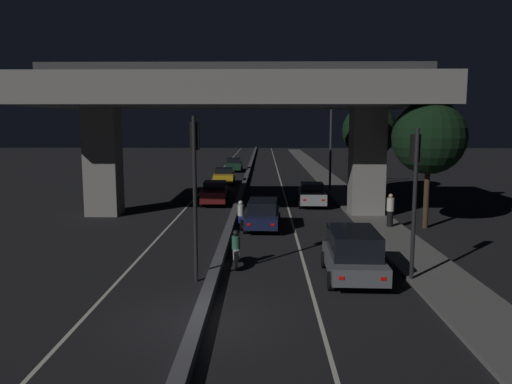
{
  "coord_description": "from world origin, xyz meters",
  "views": [
    {
      "loc": [
        1.78,
        -13.42,
        5.51
      ],
      "look_at": [
        1.31,
        15.28,
        1.56
      ],
      "focal_mm": 35.0,
      "sensor_mm": 36.0,
      "label": 1
    }
  ],
  "objects_px": {
    "traffic_light_right_of_median": "(415,179)",
    "motorcycle_white_filtering_near": "(236,251)",
    "car_dark_red_lead_oncoming": "(215,193)",
    "car_dark_green_third_oncoming": "(234,165)",
    "motorcycle_blue_filtering_mid": "(241,216)",
    "car_grey_lead": "(353,253)",
    "car_dark_blue_second": "(263,214)",
    "car_silver_third": "(312,194)",
    "street_lamp": "(328,127)",
    "traffic_light_left_of_median": "(195,171)",
    "pedestrian_on_sidewalk": "(390,210)",
    "car_taxi_yellow_second_oncoming": "(224,176)"
  },
  "relations": [
    {
      "from": "street_lamp",
      "to": "motorcycle_white_filtering_near",
      "type": "xyz_separation_m",
      "value": [
        -6.14,
        -21.18,
        -4.6
      ]
    },
    {
      "from": "car_dark_blue_second",
      "to": "motorcycle_white_filtering_near",
      "type": "distance_m",
      "value": 7.16
    },
    {
      "from": "street_lamp",
      "to": "car_taxi_yellow_second_oncoming",
      "type": "xyz_separation_m",
      "value": [
        -8.73,
        5.28,
        -4.46
      ]
    },
    {
      "from": "pedestrian_on_sidewalk",
      "to": "motorcycle_blue_filtering_mid",
      "type": "bearing_deg",
      "value": 179.15
    },
    {
      "from": "car_dark_green_third_oncoming",
      "to": "car_silver_third",
      "type": "bearing_deg",
      "value": 14.62
    },
    {
      "from": "traffic_light_right_of_median",
      "to": "car_dark_green_third_oncoming",
      "type": "relative_size",
      "value": 1.24
    },
    {
      "from": "street_lamp",
      "to": "car_taxi_yellow_second_oncoming",
      "type": "bearing_deg",
      "value": 148.84
    },
    {
      "from": "car_grey_lead",
      "to": "car_dark_green_third_oncoming",
      "type": "relative_size",
      "value": 0.93
    },
    {
      "from": "car_dark_blue_second",
      "to": "car_grey_lead",
      "type": "bearing_deg",
      "value": -156.5
    },
    {
      "from": "car_grey_lead",
      "to": "street_lamp",
      "type": "bearing_deg",
      "value": -2.76
    },
    {
      "from": "traffic_light_right_of_median",
      "to": "car_grey_lead",
      "type": "height_order",
      "value": "traffic_light_right_of_median"
    },
    {
      "from": "car_dark_blue_second",
      "to": "car_dark_green_third_oncoming",
      "type": "distance_m",
      "value": 31.94
    },
    {
      "from": "car_dark_green_third_oncoming",
      "to": "motorcycle_blue_filtering_mid",
      "type": "relative_size",
      "value": 2.34
    },
    {
      "from": "traffic_light_right_of_median",
      "to": "motorcycle_blue_filtering_mid",
      "type": "height_order",
      "value": "traffic_light_right_of_median"
    },
    {
      "from": "traffic_light_left_of_median",
      "to": "car_dark_blue_second",
      "type": "height_order",
      "value": "traffic_light_left_of_median"
    },
    {
      "from": "traffic_light_right_of_median",
      "to": "motorcycle_blue_filtering_mid",
      "type": "bearing_deg",
      "value": 125.56
    },
    {
      "from": "traffic_light_left_of_median",
      "to": "car_grey_lead",
      "type": "xyz_separation_m",
      "value": [
        5.57,
        0.34,
        -2.98
      ]
    },
    {
      "from": "car_taxi_yellow_second_oncoming",
      "to": "motorcycle_blue_filtering_mid",
      "type": "relative_size",
      "value": 2.19
    },
    {
      "from": "car_grey_lead",
      "to": "car_dark_blue_second",
      "type": "height_order",
      "value": "car_grey_lead"
    },
    {
      "from": "car_dark_green_third_oncoming",
      "to": "car_dark_blue_second",
      "type": "bearing_deg",
      "value": 5.27
    },
    {
      "from": "traffic_light_right_of_median",
      "to": "street_lamp",
      "type": "bearing_deg",
      "value": 90.24
    },
    {
      "from": "traffic_light_right_of_median",
      "to": "car_dark_red_lead_oncoming",
      "type": "xyz_separation_m",
      "value": [
        -8.57,
        16.97,
        -2.85
      ]
    },
    {
      "from": "traffic_light_right_of_median",
      "to": "car_grey_lead",
      "type": "distance_m",
      "value": 3.37
    },
    {
      "from": "traffic_light_left_of_median",
      "to": "traffic_light_right_of_median",
      "type": "distance_m",
      "value": 7.54
    },
    {
      "from": "traffic_light_left_of_median",
      "to": "pedestrian_on_sidewalk",
      "type": "bearing_deg",
      "value": 44.43
    },
    {
      "from": "traffic_light_right_of_median",
      "to": "car_dark_green_third_oncoming",
      "type": "bearing_deg",
      "value": 102.03
    },
    {
      "from": "car_grey_lead",
      "to": "car_silver_third",
      "type": "bearing_deg",
      "value": 1.83
    },
    {
      "from": "car_taxi_yellow_second_oncoming",
      "to": "motorcycle_blue_filtering_mid",
      "type": "distance_m",
      "value": 19.48
    },
    {
      "from": "car_silver_third",
      "to": "motorcycle_blue_filtering_mid",
      "type": "relative_size",
      "value": 2.35
    },
    {
      "from": "car_silver_third",
      "to": "car_dark_green_third_oncoming",
      "type": "bearing_deg",
      "value": 17.14
    },
    {
      "from": "car_dark_red_lead_oncoming",
      "to": "motorcycle_blue_filtering_mid",
      "type": "xyz_separation_m",
      "value": [
        2.17,
        -8.03,
        -0.16
      ]
    },
    {
      "from": "street_lamp",
      "to": "car_grey_lead",
      "type": "distance_m",
      "value": 23.14
    },
    {
      "from": "car_silver_third",
      "to": "car_dark_green_third_oncoming",
      "type": "distance_m",
      "value": 25.13
    },
    {
      "from": "traffic_light_left_of_median",
      "to": "car_dark_green_third_oncoming",
      "type": "height_order",
      "value": "traffic_light_left_of_median"
    },
    {
      "from": "pedestrian_on_sidewalk",
      "to": "street_lamp",
      "type": "bearing_deg",
      "value": 96.31
    },
    {
      "from": "street_lamp",
      "to": "motorcycle_white_filtering_near",
      "type": "bearing_deg",
      "value": -106.17
    },
    {
      "from": "traffic_light_left_of_median",
      "to": "car_dark_green_third_oncoming",
      "type": "bearing_deg",
      "value": 91.59
    },
    {
      "from": "car_grey_lead",
      "to": "car_silver_third",
      "type": "distance_m",
      "value": 16.1
    },
    {
      "from": "car_taxi_yellow_second_oncoming",
      "to": "traffic_light_right_of_median",
      "type": "bearing_deg",
      "value": 15.53
    },
    {
      "from": "traffic_light_right_of_median",
      "to": "car_taxi_yellow_second_oncoming",
      "type": "relative_size",
      "value": 1.32
    },
    {
      "from": "traffic_light_right_of_median",
      "to": "motorcycle_white_filtering_near",
      "type": "distance_m",
      "value": 7.17
    },
    {
      "from": "car_dark_red_lead_oncoming",
      "to": "car_dark_green_third_oncoming",
      "type": "xyz_separation_m",
      "value": [
        -0.1,
        23.67,
        -0.02
      ]
    },
    {
      "from": "traffic_light_left_of_median",
      "to": "car_silver_third",
      "type": "relative_size",
      "value": 1.32
    },
    {
      "from": "traffic_light_left_of_median",
      "to": "car_silver_third",
      "type": "distance_m",
      "value": 17.65
    },
    {
      "from": "street_lamp",
      "to": "car_dark_green_third_oncoming",
      "type": "height_order",
      "value": "street_lamp"
    },
    {
      "from": "traffic_light_right_of_median",
      "to": "car_dark_blue_second",
      "type": "relative_size",
      "value": 1.26
    },
    {
      "from": "traffic_light_right_of_median",
      "to": "car_taxi_yellow_second_oncoming",
      "type": "distance_m",
      "value": 29.76
    },
    {
      "from": "car_grey_lead",
      "to": "traffic_light_left_of_median",
      "type": "bearing_deg",
      "value": 95.42
    },
    {
      "from": "street_lamp",
      "to": "car_dark_red_lead_oncoming",
      "type": "bearing_deg",
      "value": -144.6
    },
    {
      "from": "car_grey_lead",
      "to": "car_taxi_yellow_second_oncoming",
      "type": "distance_m",
      "value": 28.77
    }
  ]
}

